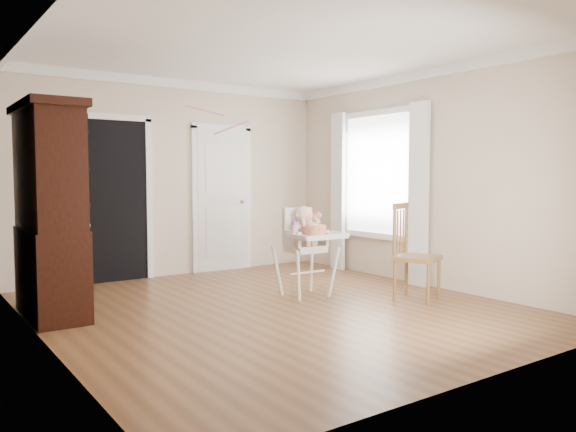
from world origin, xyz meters
TOP-DOWN VIEW (x-y plane):
  - floor at (0.00, 0.00)m, footprint 5.00×5.00m
  - ceiling at (0.00, 0.00)m, footprint 5.00×5.00m
  - wall_back at (0.00, 2.50)m, footprint 4.50×0.00m
  - wall_left at (-2.25, 0.00)m, footprint 0.00×5.00m
  - wall_right at (2.25, 0.00)m, footprint 0.00×5.00m
  - crown_molding at (0.00, 0.00)m, footprint 4.50×5.00m
  - doorway at (-0.90, 2.48)m, footprint 1.06×0.05m
  - closet_door at (0.70, 2.48)m, footprint 0.96×0.09m
  - window_right at (2.18, 0.80)m, footprint 0.13×1.84m
  - high_chair at (0.61, 0.32)m, footprint 0.62×0.75m
  - baby at (0.62, 0.35)m, footprint 0.30×0.23m
  - cake at (0.59, 0.08)m, footprint 0.26×0.26m
  - sippy_cup at (0.40, 0.24)m, footprint 0.08×0.08m
  - china_cabinet at (-1.99, 1.00)m, footprint 0.55×1.23m
  - dining_chair at (1.48, -0.53)m, footprint 0.58×0.58m
  - streamer at (-0.14, 1.33)m, footprint 0.36×0.37m

SIDE VIEW (x-z plane):
  - floor at x=0.00m, z-range 0.00..0.00m
  - dining_chair at x=1.48m, z-range -0.04..1.04m
  - high_chair at x=0.61m, z-range 0.12..1.16m
  - cake at x=0.59m, z-range 0.72..0.84m
  - baby at x=0.62m, z-range 0.56..1.03m
  - sippy_cup at x=0.40m, z-range 0.70..0.90m
  - closet_door at x=0.70m, z-range -0.04..2.09m
  - china_cabinet at x=-1.99m, z-range 0.00..2.08m
  - doorway at x=-0.90m, z-range 0.00..2.22m
  - window_right at x=2.18m, z-range 0.14..2.44m
  - wall_back at x=0.00m, z-range -0.90..3.60m
  - wall_left at x=-2.25m, z-range -1.15..3.85m
  - wall_right at x=2.25m, z-range -1.15..3.85m
  - streamer at x=-0.14m, z-range 2.08..2.23m
  - crown_molding at x=0.00m, z-range 2.58..2.70m
  - ceiling at x=0.00m, z-range 2.70..2.70m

